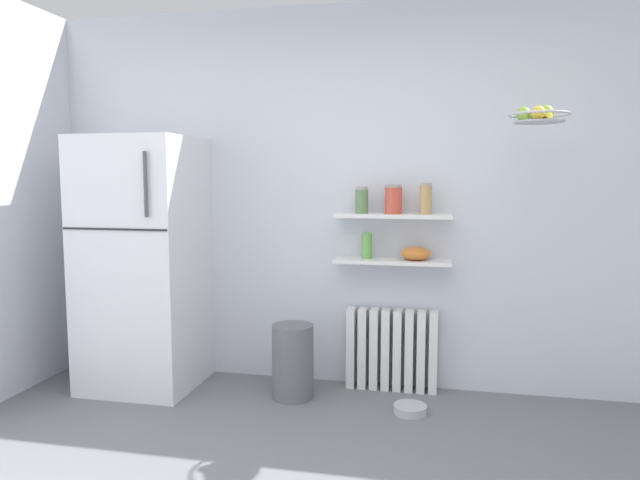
{
  "coord_description": "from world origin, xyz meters",
  "views": [
    {
      "loc": [
        0.56,
        -1.94,
        1.44
      ],
      "look_at": [
        -0.2,
        1.6,
        1.05
      ],
      "focal_mm": 32.6,
      "sensor_mm": 36.0,
      "label": 1
    }
  ],
  "objects_px": {
    "refrigerator": "(143,263)",
    "shelf_bowl": "(416,253)",
    "vase": "(367,246)",
    "pet_food_bowl": "(410,409)",
    "hanging_fruit_basket": "(539,115)",
    "radiator": "(392,350)",
    "trash_bin": "(293,361)",
    "storage_jar_0": "(362,200)",
    "storage_jar_1": "(393,199)",
    "storage_jar_2": "(426,199)"
  },
  "relations": [
    {
      "from": "storage_jar_1",
      "to": "vase",
      "type": "bearing_deg",
      "value": 180.0
    },
    {
      "from": "storage_jar_0",
      "to": "pet_food_bowl",
      "type": "height_order",
      "value": "storage_jar_0"
    },
    {
      "from": "radiator",
      "to": "storage_jar_2",
      "type": "bearing_deg",
      "value": -8.17
    },
    {
      "from": "hanging_fruit_basket",
      "to": "trash_bin",
      "type": "bearing_deg",
      "value": 175.16
    },
    {
      "from": "shelf_bowl",
      "to": "hanging_fruit_basket",
      "type": "height_order",
      "value": "hanging_fruit_basket"
    },
    {
      "from": "storage_jar_1",
      "to": "trash_bin",
      "type": "relative_size",
      "value": 0.4
    },
    {
      "from": "refrigerator",
      "to": "pet_food_bowl",
      "type": "xyz_separation_m",
      "value": [
        1.83,
        -0.13,
        -0.83
      ]
    },
    {
      "from": "shelf_bowl",
      "to": "pet_food_bowl",
      "type": "bearing_deg",
      "value": -89.95
    },
    {
      "from": "radiator",
      "to": "vase",
      "type": "bearing_deg",
      "value": -170.11
    },
    {
      "from": "storage_jar_2",
      "to": "pet_food_bowl",
      "type": "bearing_deg",
      "value": -99.26
    },
    {
      "from": "storage_jar_1",
      "to": "storage_jar_2",
      "type": "relative_size",
      "value": 0.94
    },
    {
      "from": "vase",
      "to": "trash_bin",
      "type": "height_order",
      "value": "vase"
    },
    {
      "from": "refrigerator",
      "to": "vase",
      "type": "bearing_deg",
      "value": 8.7
    },
    {
      "from": "radiator",
      "to": "storage_jar_2",
      "type": "distance_m",
      "value": 1.05
    },
    {
      "from": "refrigerator",
      "to": "shelf_bowl",
      "type": "distance_m",
      "value": 1.85
    },
    {
      "from": "pet_food_bowl",
      "to": "hanging_fruit_basket",
      "type": "xyz_separation_m",
      "value": [
        0.68,
        -0.02,
        1.76
      ]
    },
    {
      "from": "trash_bin",
      "to": "radiator",
      "type": "bearing_deg",
      "value": 24.9
    },
    {
      "from": "storage_jar_0",
      "to": "refrigerator",
      "type": "bearing_deg",
      "value": -171.08
    },
    {
      "from": "refrigerator",
      "to": "vase",
      "type": "xyz_separation_m",
      "value": [
        1.51,
        0.23,
        0.13
      ]
    },
    {
      "from": "refrigerator",
      "to": "radiator",
      "type": "distance_m",
      "value": 1.8
    },
    {
      "from": "storage_jar_1",
      "to": "shelf_bowl",
      "type": "bearing_deg",
      "value": 0.0
    },
    {
      "from": "storage_jar_0",
      "to": "hanging_fruit_basket",
      "type": "distance_m",
      "value": 1.21
    },
    {
      "from": "pet_food_bowl",
      "to": "storage_jar_0",
      "type": "bearing_deg",
      "value": 135.21
    },
    {
      "from": "storage_jar_0",
      "to": "vase",
      "type": "bearing_deg",
      "value": -0.0
    },
    {
      "from": "storage_jar_2",
      "to": "trash_bin",
      "type": "bearing_deg",
      "value": -162.74
    },
    {
      "from": "trash_bin",
      "to": "shelf_bowl",
      "type": "bearing_deg",
      "value": 18.49
    },
    {
      "from": "vase",
      "to": "shelf_bowl",
      "type": "bearing_deg",
      "value": 0.0
    },
    {
      "from": "storage_jar_0",
      "to": "trash_bin",
      "type": "distance_m",
      "value": 1.15
    },
    {
      "from": "storage_jar_0",
      "to": "shelf_bowl",
      "type": "relative_size",
      "value": 0.89
    },
    {
      "from": "storage_jar_1",
      "to": "refrigerator",
      "type": "bearing_deg",
      "value": -172.17
    },
    {
      "from": "trash_bin",
      "to": "storage_jar_1",
      "type": "bearing_deg",
      "value": 22.58
    },
    {
      "from": "vase",
      "to": "shelf_bowl",
      "type": "relative_size",
      "value": 0.88
    },
    {
      "from": "storage_jar_1",
      "to": "hanging_fruit_basket",
      "type": "bearing_deg",
      "value": -24.64
    },
    {
      "from": "storage_jar_1",
      "to": "storage_jar_2",
      "type": "xyz_separation_m",
      "value": [
        0.21,
        0.0,
        0.01
      ]
    },
    {
      "from": "trash_bin",
      "to": "hanging_fruit_basket",
      "type": "distance_m",
      "value": 2.12
    },
    {
      "from": "radiator",
      "to": "shelf_bowl",
      "type": "bearing_deg",
      "value": -11.27
    },
    {
      "from": "storage_jar_2",
      "to": "shelf_bowl",
      "type": "xyz_separation_m",
      "value": [
        -0.06,
        -0.0,
        -0.36
      ]
    },
    {
      "from": "trash_bin",
      "to": "hanging_fruit_basket",
      "type": "relative_size",
      "value": 1.46
    },
    {
      "from": "storage_jar_1",
      "to": "shelf_bowl",
      "type": "xyz_separation_m",
      "value": [
        0.15,
        0.0,
        -0.35
      ]
    },
    {
      "from": "storage_jar_2",
      "to": "vase",
      "type": "distance_m",
      "value": 0.5
    },
    {
      "from": "vase",
      "to": "shelf_bowl",
      "type": "xyz_separation_m",
      "value": [
        0.32,
        0.0,
        -0.04
      ]
    },
    {
      "from": "radiator",
      "to": "trash_bin",
      "type": "distance_m",
      "value": 0.68
    },
    {
      "from": "pet_food_bowl",
      "to": "hanging_fruit_basket",
      "type": "relative_size",
      "value": 0.62
    },
    {
      "from": "shelf_bowl",
      "to": "storage_jar_2",
      "type": "bearing_deg",
      "value": 0.0
    },
    {
      "from": "refrigerator",
      "to": "hanging_fruit_basket",
      "type": "bearing_deg",
      "value": -3.39
    },
    {
      "from": "refrigerator",
      "to": "pet_food_bowl",
      "type": "distance_m",
      "value": 2.02
    },
    {
      "from": "radiator",
      "to": "vase",
      "type": "relative_size",
      "value": 3.53
    },
    {
      "from": "storage_jar_0",
      "to": "pet_food_bowl",
      "type": "distance_m",
      "value": 1.36
    },
    {
      "from": "vase",
      "to": "storage_jar_0",
      "type": "bearing_deg",
      "value": 180.0
    },
    {
      "from": "storage_jar_0",
      "to": "hanging_fruit_basket",
      "type": "relative_size",
      "value": 0.53
    }
  ]
}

